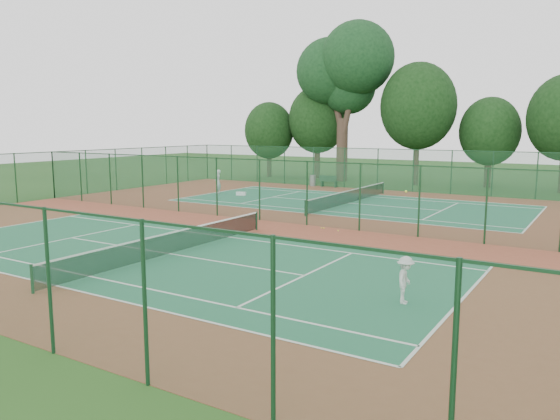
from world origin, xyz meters
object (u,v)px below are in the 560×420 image
at_px(bench, 329,181).
at_px(trash_bin, 313,181).
at_px(kit_bag, 241,194).
at_px(big_tree, 345,70).
at_px(player_near, 405,280).
at_px(player_far, 218,182).

bearing_deg(bench, trash_bin, 178.34).
distance_m(bench, kit_bag, 9.46).
relative_size(kit_bag, big_tree, 0.05).
xyz_separation_m(player_near, bench, (-16.39, 27.65, -0.20)).
height_order(trash_bin, kit_bag, trash_bin).
distance_m(player_far, trash_bin, 9.79).
height_order(player_near, trash_bin, player_near).
bearing_deg(player_far, trash_bin, 137.08).
xyz_separation_m(player_near, kit_bag, (-19.51, 18.73, -0.60)).
bearing_deg(bench, kit_bag, -108.13).
bearing_deg(trash_bin, player_near, -56.97).
distance_m(player_far, big_tree, 18.25).
distance_m(player_near, bench, 32.15).
height_order(player_far, bench, player_far).
relative_size(player_near, trash_bin, 1.47).
bearing_deg(kit_bag, big_tree, 68.59).
bearing_deg(kit_bag, bench, 56.13).
height_order(bench, big_tree, big_tree).
bearing_deg(big_tree, kit_bag, -96.82).
xyz_separation_m(trash_bin, kit_bag, (-1.48, -9.00, -0.36)).
relative_size(player_far, bench, 1.13).
height_order(player_far, big_tree, big_tree).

